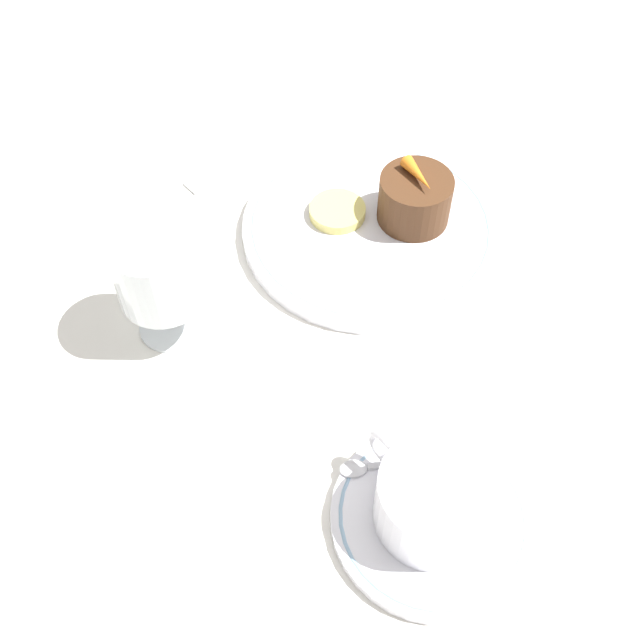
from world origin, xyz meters
name	(u,v)px	position (x,y,z in m)	size (l,w,h in m)	color
ground_plane	(349,235)	(0.00, 0.00, 0.00)	(3.00, 3.00, 0.00)	white
dinner_plate	(370,228)	(-0.01, -0.02, 0.01)	(0.25, 0.25, 0.01)	white
saucer	(432,518)	(-0.27, 0.15, 0.01)	(0.15, 0.15, 0.01)	white
coffee_cup	(433,499)	(-0.26, 0.15, 0.04)	(0.11, 0.09, 0.06)	white
spoon	(393,464)	(-0.22, 0.14, 0.01)	(0.07, 0.10, 0.00)	silver
wine_glass	(159,274)	(0.02, 0.20, 0.07)	(0.08, 0.08, 0.11)	silver
fork	(241,160)	(0.16, 0.02, 0.00)	(0.02, 0.18, 0.01)	silver
dessert_cake	(415,199)	(-0.03, -0.06, 0.04)	(0.07, 0.07, 0.05)	#4C2D19
carrot_garnish	(418,175)	(-0.03, -0.06, 0.07)	(0.05, 0.02, 0.01)	orange
pineapple_slice	(339,210)	(0.02, 0.00, 0.02)	(0.06, 0.06, 0.01)	#EFE075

